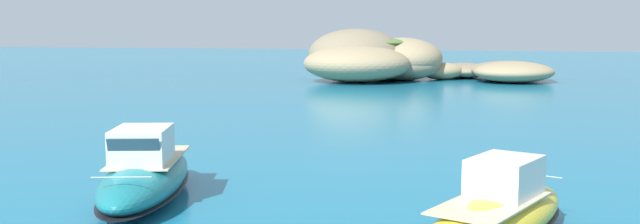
{
  "coord_description": "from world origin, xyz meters",
  "views": [
    {
      "loc": [
        8.77,
        -16.21,
        7.11
      ],
      "look_at": [
        -0.46,
        19.22,
        2.62
      ],
      "focal_mm": 39.0,
      "sensor_mm": 36.0,
      "label": 1
    }
  ],
  "objects_px": {
    "motorboat_yellow": "(499,213)",
    "islet_small": "(496,71)",
    "motorboat_teal": "(145,175)",
    "islet_large": "(375,58)"
  },
  "relations": [
    {
      "from": "islet_small",
      "to": "motorboat_yellow",
      "type": "bearing_deg",
      "value": -89.46
    },
    {
      "from": "motorboat_yellow",
      "to": "motorboat_teal",
      "type": "height_order",
      "value": "motorboat_teal"
    },
    {
      "from": "islet_small",
      "to": "motorboat_teal",
      "type": "distance_m",
      "value": 72.26
    },
    {
      "from": "islet_large",
      "to": "motorboat_yellow",
      "type": "relative_size",
      "value": 2.25
    },
    {
      "from": "motorboat_teal",
      "to": "motorboat_yellow",
      "type": "bearing_deg",
      "value": -8.45
    },
    {
      "from": "motorboat_yellow",
      "to": "islet_small",
      "type": "bearing_deg",
      "value": 90.54
    },
    {
      "from": "islet_large",
      "to": "islet_small",
      "type": "distance_m",
      "value": 16.47
    },
    {
      "from": "islet_small",
      "to": "motorboat_yellow",
      "type": "height_order",
      "value": "motorboat_yellow"
    },
    {
      "from": "islet_small",
      "to": "motorboat_teal",
      "type": "bearing_deg",
      "value": -100.78
    },
    {
      "from": "islet_small",
      "to": "motorboat_teal",
      "type": "xyz_separation_m",
      "value": [
        -13.52,
        -70.98,
        -0.21
      ]
    }
  ]
}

